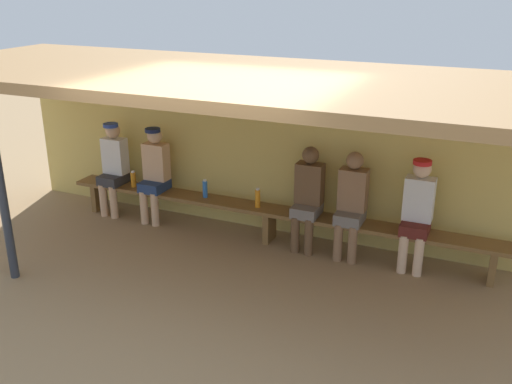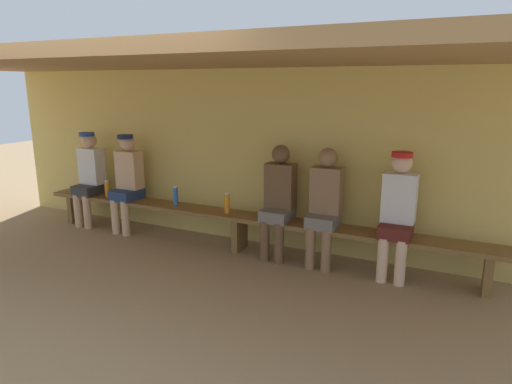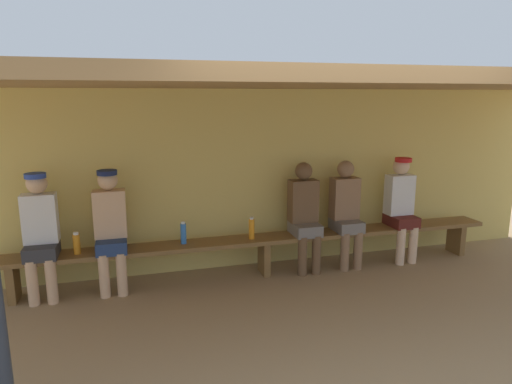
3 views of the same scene
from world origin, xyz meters
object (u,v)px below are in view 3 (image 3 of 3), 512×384
player_in_red (305,212)px  water_bottle_green (252,228)px  player_shirtless_tan (401,204)px  water_bottle_blue (183,233)px  water_bottle_clear (77,244)px  player_rightmost (110,225)px  player_in_blue (346,209)px  bench (264,243)px  player_leftmost (40,230)px

player_in_red → water_bottle_green: size_ratio=5.07×
player_shirtless_tan → water_bottle_blue: bearing=179.6°
water_bottle_clear → water_bottle_green: (1.94, -0.00, 0.01)m
player_rightmost → player_in_blue: size_ratio=1.01×
player_shirtless_tan → player_in_blue: player_shirtless_tan is taller
bench → player_in_blue: (1.07, 0.00, 0.34)m
player_rightmost → player_leftmost: bearing=180.0°
player_in_red → player_in_blue: size_ratio=1.00×
player_shirtless_tan → water_bottle_clear: size_ratio=5.66×
water_bottle_clear → water_bottle_blue: water_bottle_blue is taller
player_in_blue → water_bottle_green: player_in_blue is taller
player_in_blue → water_bottle_clear: 3.17m
player_in_red → bench: bearing=-179.7°
player_leftmost → player_shirtless_tan: same height
player_leftmost → player_in_red: player_leftmost is taller
water_bottle_blue → player_in_blue: bearing=-0.5°
player_in_red → water_bottle_blue: bearing=179.3°
water_bottle_blue → water_bottle_clear: bearing=-178.1°
player_rightmost → player_in_blue: (2.81, -0.00, -0.02)m
player_shirtless_tan → water_bottle_clear: bearing=-179.7°
player_in_blue → player_leftmost: bearing=180.0°
bench → water_bottle_blue: water_bottle_blue is taller
player_rightmost → player_shirtless_tan: (3.60, 0.00, 0.00)m
water_bottle_clear → water_bottle_blue: bearing=1.9°
player_leftmost → water_bottle_green: bearing=-0.6°
player_in_red → water_bottle_blue: size_ratio=5.17×
player_in_blue → water_bottle_clear: size_ratio=5.62×
player_in_red → player_in_blue: bearing=0.0°
water_bottle_blue → player_leftmost: bearing=-179.3°
bench → water_bottle_green: bearing=-173.1°
player_rightmost → player_shirtless_tan: same height
water_bottle_clear → water_bottle_blue: 1.14m
player_rightmost → water_bottle_blue: bearing=1.3°
bench → player_shirtless_tan: player_shirtless_tan is taller
player_leftmost → player_rightmost: 0.70m
player_rightmost → player_shirtless_tan: 3.60m
player_rightmost → player_in_blue: bearing=-0.0°
water_bottle_clear → player_rightmost: bearing=3.2°
player_in_blue → water_bottle_clear: bearing=-179.7°
player_shirtless_tan → water_bottle_green: player_shirtless_tan is taller
water_bottle_clear → player_leftmost: bearing=176.7°
player_leftmost → player_rightmost: size_ratio=1.00×
player_shirtless_tan → bench: bearing=-179.9°
player_rightmost → water_bottle_green: player_rightmost is taller
player_shirtless_tan → water_bottle_blue: 2.82m
player_leftmost → water_bottle_clear: (0.34, -0.02, -0.17)m
player_leftmost → player_rightmost: same height
player_leftmost → player_in_blue: (3.51, -0.00, -0.02)m
player_leftmost → player_rightmost: bearing=0.0°
player_rightmost → player_shirtless_tan: bearing=0.0°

